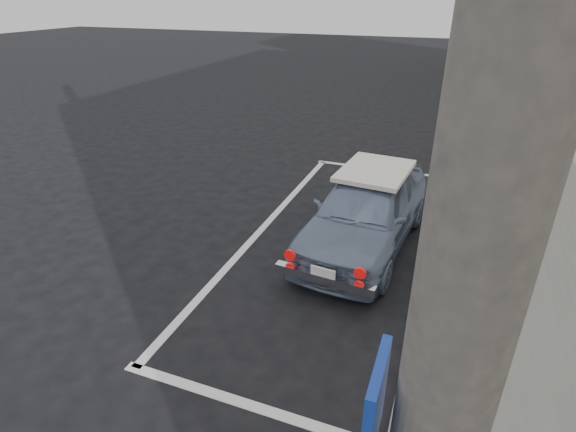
% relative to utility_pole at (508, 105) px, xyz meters
% --- Properties ---
extents(ground, '(80.00, 80.00, 0.00)m').
position_rel_utility_pole_xyz_m(ground, '(-2.05, 2.00, -3.40)').
color(ground, black).
rests_on(ground, ground).
extents(sidewalk, '(2.80, 40.00, 0.15)m').
position_rel_utility_pole_xyz_m(sidewalk, '(1.15, 4.00, -3.33)').
color(sidewalk, slate).
rests_on(sidewalk, ground).
extents(pline_rear, '(3.00, 0.12, 0.01)m').
position_rel_utility_pole_xyz_m(pline_rear, '(-1.55, 1.50, -3.40)').
color(pline_rear, silver).
rests_on(pline_rear, ground).
extents(pline_front, '(3.00, 0.12, 0.01)m').
position_rel_utility_pole_xyz_m(pline_front, '(-1.55, 8.50, -3.40)').
color(pline_front, silver).
rests_on(pline_front, ground).
extents(pline_side, '(0.12, 7.00, 0.01)m').
position_rel_utility_pole_xyz_m(pline_side, '(-2.95, 5.00, -3.40)').
color(pline_side, silver).
rests_on(pline_side, ground).
extents(utility_pole, '(0.44, 0.36, 7.00)m').
position_rel_utility_pole_xyz_m(utility_pole, '(0.00, 0.00, 0.00)').
color(utility_pole, '#4C4947').
rests_on(utility_pole, ground).
extents(retro_coupe, '(1.74, 3.66, 1.20)m').
position_rel_utility_pole_xyz_m(retro_coupe, '(-1.22, 5.03, -2.79)').
color(retro_coupe, gray).
rests_on(retro_coupe, ground).
extents(cat, '(0.37, 0.51, 0.29)m').
position_rel_utility_pole_xyz_m(cat, '(-1.45, 3.59, -3.27)').
color(cat, '#655B4D').
rests_on(cat, ground).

